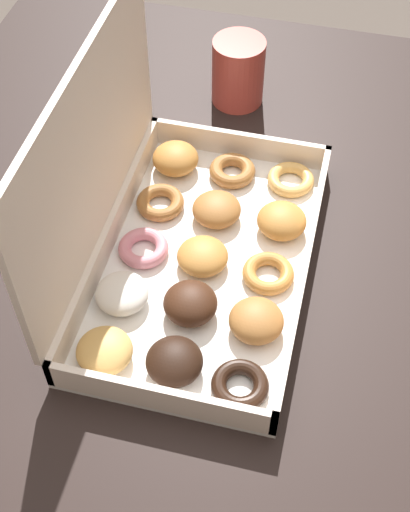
{
  "coord_description": "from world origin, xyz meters",
  "views": [
    {
      "loc": [
        -0.59,
        -0.09,
        1.47
      ],
      "look_at": [
        -0.06,
        0.04,
        0.79
      ],
      "focal_mm": 50.0,
      "sensor_mm": 36.0,
      "label": 1
    }
  ],
  "objects": [
    {
      "name": "dining_table",
      "position": [
        0.0,
        0.0,
        0.67
      ],
      "size": [
        0.99,
        1.0,
        0.77
      ],
      "color": "black",
      "rests_on": "ground_plane"
    },
    {
      "name": "coffee_mug",
      "position": [
        0.27,
        0.07,
        0.83
      ],
      "size": [
        0.08,
        0.08,
        0.1
      ],
      "color": "#A3382D",
      "rests_on": "dining_table"
    },
    {
      "name": "donut_box",
      "position": [
        -0.06,
        0.07,
        0.82
      ],
      "size": [
        0.41,
        0.26,
        0.28
      ],
      "color": "white",
      "rests_on": "dining_table"
    },
    {
      "name": "ground_plane",
      "position": [
        0.0,
        0.0,
        0.0
      ],
      "size": [
        8.0,
        8.0,
        0.0
      ],
      "primitive_type": "plane",
      "color": "#564C44"
    }
  ]
}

